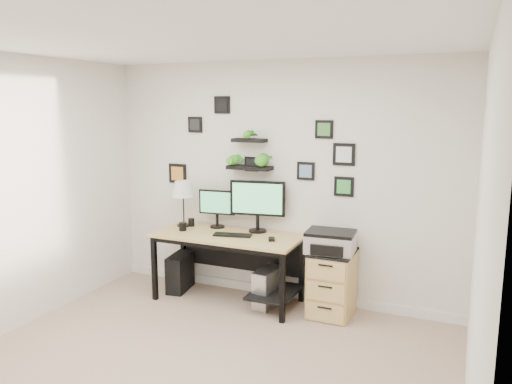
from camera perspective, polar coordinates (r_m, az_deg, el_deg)
The scene contains 14 objects.
room at distance 5.77m, azimuth 2.38°, elevation -11.21°, with size 4.00×4.00×4.00m.
desk at distance 5.46m, azimuth -2.77°, elevation -6.06°, with size 1.60×0.70×0.75m.
monitor_left at distance 5.65m, azimuth -4.49°, elevation -1.58°, with size 0.42×0.18×0.43m.
monitor_right at distance 5.43m, azimuth 0.17°, elevation -1.13°, with size 0.61×0.23×0.57m.
keyboard at distance 5.34m, azimuth -2.69°, elevation -4.93°, with size 0.41×0.13×0.02m, color black.
mouse at distance 5.16m, azimuth 1.79°, elevation -5.41°, with size 0.06×0.10×0.03m, color black.
table_lamp at distance 5.74m, azimuth -8.33°, elevation 0.23°, with size 0.26×0.26×0.52m.
mug at distance 5.61m, azimuth -8.37°, elevation -3.93°, with size 0.08×0.08×0.09m, color black.
pen_cup at distance 5.79m, azimuth -7.40°, elevation -3.46°, with size 0.07×0.07×0.09m, color black.
pc_tower_black at distance 5.93m, azimuth -8.68°, elevation -9.05°, with size 0.19×0.42×0.42m, color black.
pc_tower_grey at distance 5.42m, azimuth 1.33°, elevation -10.87°, with size 0.22×0.43×0.41m.
file_cabinet at distance 5.23m, azimuth 8.68°, elevation -10.25°, with size 0.43×0.53×0.67m.
printer at distance 5.07m, azimuth 8.52°, elevation -5.63°, with size 0.50×0.41×0.22m.
wall_decor at distance 5.44m, azimuth -0.15°, elevation 4.70°, with size 2.23×0.18×1.03m.
Camera 1 is at (1.93, -3.03, 2.14)m, focal length 35.00 mm.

